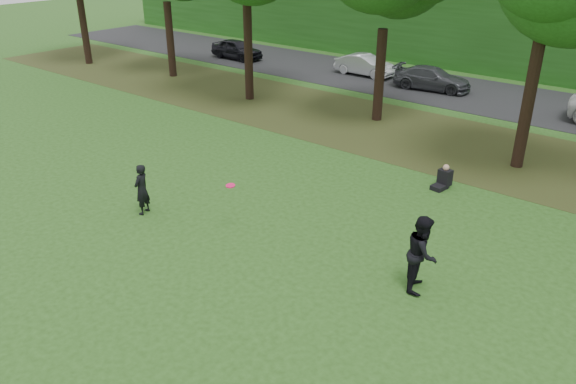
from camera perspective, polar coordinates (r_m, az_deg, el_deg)
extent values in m
plane|color=#254816|center=(14.94, -8.91, -7.75)|extent=(120.00, 120.00, 0.00)
cube|color=#3C2915|center=(24.59, 13.92, 5.32)|extent=(60.00, 7.00, 0.01)
cube|color=black|center=(31.74, 20.40, 8.93)|extent=(70.00, 7.00, 0.02)
cube|color=#1F4F16|center=(36.88, 24.31, 14.39)|extent=(70.00, 3.00, 5.00)
imported|color=black|center=(17.76, -14.64, 0.26)|extent=(0.55, 0.68, 1.62)
imported|color=black|center=(13.94, 13.48, -6.06)|extent=(1.02, 1.15, 1.97)
imported|color=black|center=(39.37, -5.23, 14.26)|extent=(3.86, 1.62, 1.30)
imported|color=#B6B8BF|center=(34.89, 7.82, 12.67)|extent=(3.73, 1.31, 1.23)
imported|color=#3C3D43|center=(32.32, 14.43, 11.12)|extent=(4.39, 2.26, 1.22)
cylinder|color=#FF155F|center=(15.98, -5.87, 0.66)|extent=(0.35, 0.35, 0.06)
cube|color=black|center=(19.78, 15.11, 0.49)|extent=(0.48, 0.61, 0.16)
cube|color=black|center=(19.89, 15.65, 1.45)|extent=(0.47, 0.40, 0.56)
sphere|color=tan|center=(19.76, 15.77, 2.41)|extent=(0.22, 0.22, 0.22)
cylinder|color=black|center=(39.77, -20.05, 15.67)|extent=(0.44, 0.44, 4.96)
cylinder|color=black|center=(34.86, -11.88, 14.90)|extent=(0.44, 0.44, 4.28)
cylinder|color=black|center=(29.22, -4.05, 14.24)|extent=(0.44, 0.44, 5.08)
cylinder|color=black|center=(26.10, 9.29, 11.58)|extent=(0.44, 0.44, 4.12)
cylinder|color=black|center=(21.98, 23.15, 8.02)|extent=(0.44, 0.44, 4.62)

